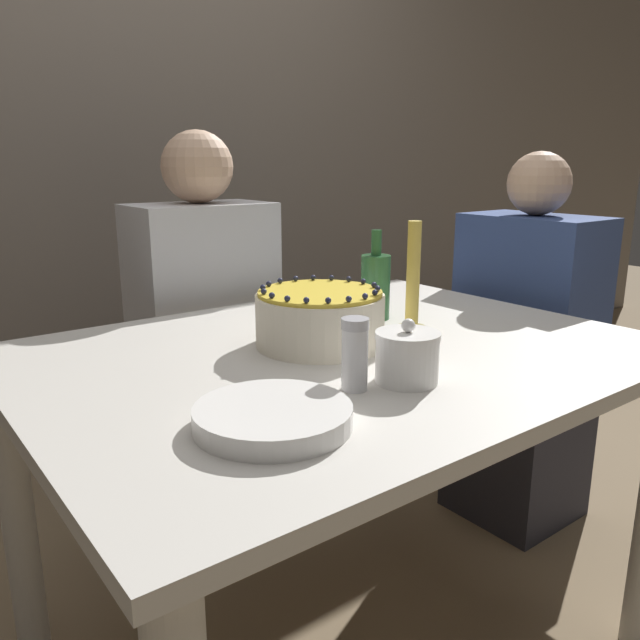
{
  "coord_description": "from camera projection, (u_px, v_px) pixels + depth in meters",
  "views": [
    {
      "loc": [
        -0.79,
        -0.96,
        1.11
      ],
      "look_at": [
        -0.02,
        0.04,
        0.79
      ],
      "focal_mm": 35.0,
      "sensor_mm": 36.0,
      "label": 1
    }
  ],
  "objects": [
    {
      "name": "dining_table",
      "position": [
        340.0,
        400.0,
        1.32
      ],
      "size": [
        1.26,
        0.96,
        0.74
      ],
      "color": "beige",
      "rests_on": "ground_plane"
    },
    {
      "name": "cake",
      "position": [
        320.0,
        318.0,
        1.3
      ],
      "size": [
        0.27,
        0.27,
        0.13
      ],
      "color": "#EFE5CC",
      "rests_on": "dining_table"
    },
    {
      "name": "sugar_shaker",
      "position": [
        355.0,
        354.0,
        1.04
      ],
      "size": [
        0.05,
        0.05,
        0.12
      ],
      "color": "white",
      "rests_on": "dining_table"
    },
    {
      "name": "bottle",
      "position": [
        375.0,
        285.0,
        1.51
      ],
      "size": [
        0.07,
        0.07,
        0.22
      ],
      "color": "#2D6638",
      "rests_on": "dining_table"
    },
    {
      "name": "plate_stack",
      "position": [
        273.0,
        416.0,
        0.9
      ],
      "size": [
        0.23,
        0.23,
        0.03
      ],
      "color": "white",
      "rests_on": "dining_table"
    },
    {
      "name": "wall_behind",
      "position": [
        94.0,
        106.0,
        2.23
      ],
      "size": [
        8.0,
        0.05,
        2.6
      ],
      "color": "slate",
      "rests_on": "ground_plane"
    },
    {
      "name": "candle",
      "position": [
        413.0,
        290.0,
        1.37
      ],
      "size": [
        0.06,
        0.06,
        0.25
      ],
      "color": "tan",
      "rests_on": "dining_table"
    },
    {
      "name": "person_man_blue_shirt",
      "position": [
        206.0,
        362.0,
        1.89
      ],
      "size": [
        0.4,
        0.34,
        1.2
      ],
      "rotation": [
        0.0,
        0.0,
        3.14
      ],
      "color": "#473D33",
      "rests_on": "ground_plane"
    },
    {
      "name": "sugar_bowl",
      "position": [
        407.0,
        357.0,
        1.08
      ],
      "size": [
        0.11,
        0.11,
        0.11
      ],
      "color": "white",
      "rests_on": "dining_table"
    },
    {
      "name": "person_woman_floral",
      "position": [
        523.0,
        367.0,
        1.93
      ],
      "size": [
        0.34,
        0.4,
        1.14
      ],
      "rotation": [
        0.0,
        0.0,
        1.57
      ],
      "color": "#2D2D38",
      "rests_on": "ground_plane"
    }
  ]
}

